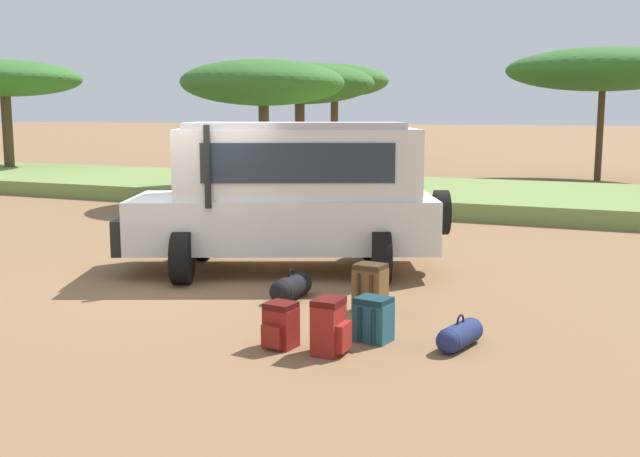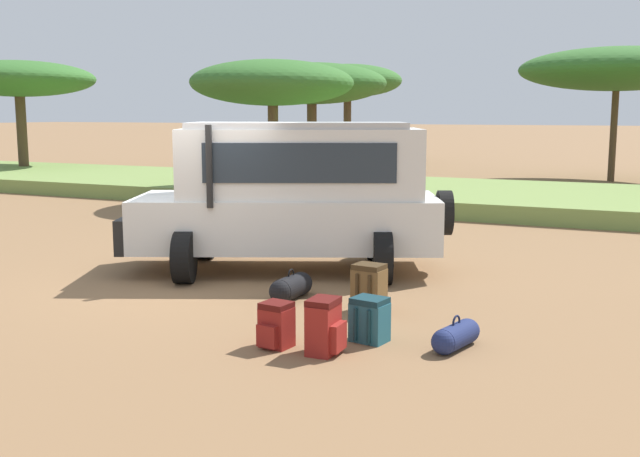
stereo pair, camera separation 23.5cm
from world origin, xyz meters
name	(u,v)px [view 2 (the right image)]	position (x,y,z in m)	size (l,w,h in m)	color
ground_plane	(197,280)	(0.00, 0.00, 0.00)	(320.00, 320.00, 0.00)	olive
grass_bank	(422,194)	(0.00, 11.58, 0.22)	(120.00, 7.00, 0.44)	olive
safari_vehicle	(293,193)	(1.04, 1.30, 1.29)	(5.37, 3.86, 2.44)	silver
backpack_beside_front_wheel	(369,289)	(3.15, -0.63, 0.31)	(0.43, 0.44, 0.64)	brown
backpack_cluster_center	(370,320)	(3.62, -1.80, 0.25)	(0.44, 0.45, 0.51)	#235B6B
backpack_near_rear_wheel	(276,325)	(2.75, -2.46, 0.25)	(0.36, 0.42, 0.51)	maroon
backpack_outermost	(324,327)	(3.34, -2.44, 0.30)	(0.40, 0.40, 0.61)	maroon
duffel_bag_low_black_case	(456,336)	(4.59, -1.65, 0.14)	(0.40, 0.82, 0.38)	navy
duffel_bag_soft_canvas	(291,287)	(1.90, -0.44, 0.17)	(0.36, 0.90, 0.43)	black
acacia_tree_far_left	(19,79)	(-17.38, 12.97, 3.93)	(5.82, 6.26, 4.67)	brown
acacia_tree_left_mid	(348,81)	(-9.39, 27.87, 4.27)	(5.81, 5.73, 5.17)	brown
acacia_tree_centre_back	(312,84)	(-8.19, 21.03, 3.87)	(6.76, 6.08, 4.81)	brown
acacia_tree_right_mid	(273,83)	(-3.87, 9.56, 3.43)	(4.59, 5.00, 4.09)	brown
acacia_tree_far_right	(617,69)	(4.51, 21.14, 4.21)	(7.26, 6.53, 5.04)	brown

